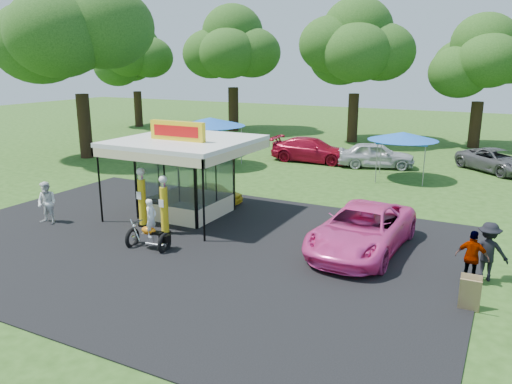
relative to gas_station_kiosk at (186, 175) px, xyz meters
The scene contains 24 objects.
ground 5.67m from the gas_station_kiosk, 68.18° to the right, with size 120.00×120.00×0.00m, color #274816.
asphalt_apron 4.01m from the gas_station_kiosk, 56.26° to the right, with size 20.00×14.00×0.04m, color black.
gas_station_kiosk is the anchor object (origin of this frame).
gas_pump_left 2.33m from the gas_station_kiosk, 107.63° to the right, with size 0.46×0.46×2.46m.
gas_pump_right 2.69m from the gas_station_kiosk, 74.27° to the right, with size 0.44×0.44×2.36m.
motorcycle 4.37m from the gas_station_kiosk, 72.86° to the right, with size 1.68×0.89×1.96m.
spare_tires 2.02m from the gas_station_kiosk, 150.53° to the right, with size 0.88×0.56×0.74m.
a_frame_sign 12.47m from the gas_station_kiosk, 17.51° to the right, with size 0.56×0.51×0.98m.
kiosk_car 2.56m from the gas_station_kiosk, 90.00° to the left, with size 1.13×2.82×0.96m, color yellow.
pink_sedan 8.10m from the gas_station_kiosk, ahead, with size 2.68×5.82×1.62m, color #F0419C.
spectator_west 5.83m from the gas_station_kiosk, 140.40° to the right, with size 0.87×0.68×1.78m, color white.
spectator_east_a 12.20m from the gas_station_kiosk, ahead, with size 1.20×0.69×1.86m, color black.
spectator_east_b 11.89m from the gas_station_kiosk, ahead, with size 0.98×0.41×1.67m, color gray.
bg_car_a 14.46m from the gas_station_kiosk, 120.32° to the left, with size 1.75×5.01×1.65m, color silver.
bg_car_b 13.88m from the gas_station_kiosk, 88.02° to the left, with size 2.24×5.52×1.60m, color maroon.
bg_car_c 14.76m from the gas_station_kiosk, 70.97° to the left, with size 1.91×4.74×1.61m, color silver.
bg_car_d 19.79m from the gas_station_kiosk, 53.82° to the left, with size 2.33×5.05×1.40m, color #515153.
tent_west 10.64m from the gas_station_kiosk, 116.76° to the left, with size 4.48×4.48×3.13m.
tent_east 13.24m from the gas_station_kiosk, 58.60° to the left, with size 3.90×3.90×2.73m.
oak_far_a 32.58m from the gas_station_kiosk, 133.82° to the left, with size 8.45×8.45×10.02m.
oak_far_b 28.22m from the gas_station_kiosk, 115.60° to the left, with size 9.62×9.62×11.47m.
oak_far_c 24.06m from the gas_station_kiosk, 89.09° to the left, with size 9.58×9.58×11.29m.
oak_far_d 27.25m from the gas_station_kiosk, 68.86° to the left, with size 8.29×8.29×9.87m.
oak_near 17.44m from the gas_station_kiosk, 150.52° to the left, with size 11.32×11.32×13.03m.
Camera 1 is at (10.35, -12.31, 6.57)m, focal length 35.00 mm.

